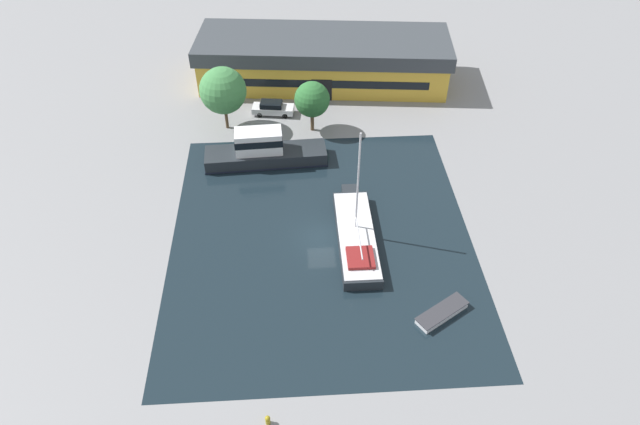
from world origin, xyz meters
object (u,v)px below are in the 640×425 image
quay_tree_near_building (312,99)px  small_dinghy (442,313)px  motor_cruiser (263,151)px  warehouse_building (323,59)px  quay_tree_by_water (223,91)px  parked_car (273,108)px  sailboat_moored (356,236)px

quay_tree_near_building → small_dinghy: bearing=-71.7°
motor_cruiser → small_dinghy: bearing=-148.9°
warehouse_building → quay_tree_near_building: (-1.90, -10.97, 0.98)m
quay_tree_by_water → motor_cruiser: quay_tree_by_water is taller
warehouse_building → small_dinghy: size_ratio=6.78×
quay_tree_by_water → small_dinghy: (18.05, -27.15, -4.33)m
quay_tree_near_building → parked_car: size_ratio=1.18×
motor_cruiser → parked_car: bearing=-8.5°
sailboat_moored → motor_cruiser: (-8.18, 12.02, 0.76)m
motor_cruiser → small_dinghy: 24.84m
quay_tree_by_water → quay_tree_near_building: bearing=-6.1°
quay_tree_by_water → parked_car: 6.81m
quay_tree_by_water → sailboat_moored: 22.69m
sailboat_moored → quay_tree_near_building: bearing=99.7°
quay_tree_by_water → small_dinghy: 32.89m
quay_tree_by_water → motor_cruiser: bearing=-57.8°
warehouse_building → quay_tree_by_water: 15.16m
quay_tree_near_building → motor_cruiser: 8.04m
parked_car → motor_cruiser: 9.15m
quay_tree_near_building → parked_car: bearing=141.2°
quay_tree_near_building → warehouse_building: bearing=80.2°
parked_car → sailboat_moored: size_ratio=0.39×
parked_car → quay_tree_near_building: bearing=59.1°
quay_tree_near_building → sailboat_moored: (2.94, -17.61, -3.23)m
quay_tree_near_building → quay_tree_by_water: size_ratio=0.80×
quay_tree_near_building → parked_car: 6.36m
quay_tree_near_building → sailboat_moored: 18.14m
quay_tree_by_water → sailboat_moored: size_ratio=0.57×
motor_cruiser → small_dinghy: size_ratio=2.74×
small_dinghy → warehouse_building: bearing=-21.9°
warehouse_building → quay_tree_by_water: (-11.29, -9.96, 1.79)m
warehouse_building → parked_car: size_ratio=6.37×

